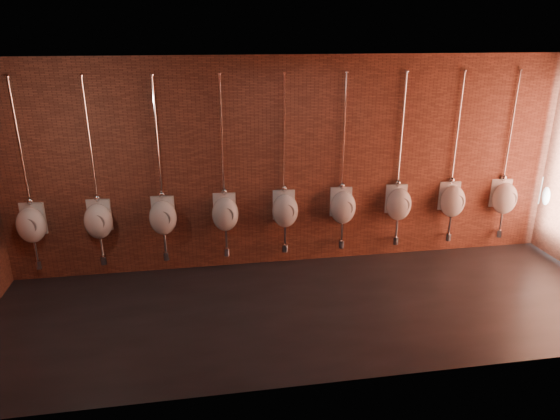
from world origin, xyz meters
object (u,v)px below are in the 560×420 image
(urinal_0, at_px, (31,224))
(urinal_5, at_px, (343,206))
(urinal_9, at_px, (554,195))
(urinal_1, at_px, (98,220))
(urinal_4, at_px, (285,210))
(urinal_3, at_px, (225,213))
(urinal_6, at_px, (399,203))
(urinal_8, at_px, (504,197))
(urinal_2, at_px, (163,216))
(urinal_7, at_px, (452,200))

(urinal_0, distance_m, urinal_5, 4.57)
(urinal_5, height_order, urinal_9, same)
(urinal_1, bearing_deg, urinal_5, 0.00)
(urinal_1, bearing_deg, urinal_9, 0.00)
(urinal_1, bearing_deg, urinal_4, 0.00)
(urinal_3, bearing_deg, urinal_1, 180.00)
(urinal_4, distance_m, urinal_5, 0.91)
(urinal_6, distance_m, urinal_8, 1.83)
(urinal_2, bearing_deg, urinal_8, 0.00)
(urinal_1, relative_size, urinal_9, 1.00)
(urinal_4, bearing_deg, urinal_1, 180.00)
(urinal_2, bearing_deg, urinal_6, 0.00)
(urinal_3, height_order, urinal_9, same)
(urinal_3, xyz_separation_m, urinal_7, (3.66, 0.00, 0.00))
(urinal_1, height_order, urinal_8, same)
(urinal_3, bearing_deg, urinal_8, 0.00)
(urinal_0, bearing_deg, urinal_3, 0.00)
(urinal_1, relative_size, urinal_5, 1.00)
(urinal_1, relative_size, urinal_4, 1.00)
(urinal_4, bearing_deg, urinal_7, 0.00)
(urinal_1, xyz_separation_m, urinal_6, (4.57, 0.00, 0.00))
(urinal_0, bearing_deg, urinal_1, 0.00)
(urinal_3, height_order, urinal_7, same)
(urinal_0, relative_size, urinal_8, 1.00)
(urinal_8, relative_size, urinal_9, 1.00)
(urinal_2, bearing_deg, urinal_7, 0.00)
(urinal_2, distance_m, urinal_4, 1.83)
(urinal_2, bearing_deg, urinal_0, 180.00)
(urinal_3, xyz_separation_m, urinal_9, (5.48, 0.00, 0.00))
(urinal_2, bearing_deg, urinal_4, 0.00)
(urinal_3, distance_m, urinal_8, 4.57)
(urinal_4, bearing_deg, urinal_5, 0.00)
(urinal_0, bearing_deg, urinal_6, 0.00)
(urinal_2, distance_m, urinal_6, 3.66)
(urinal_6, bearing_deg, urinal_7, 0.00)
(urinal_5, bearing_deg, urinal_4, 180.00)
(urinal_3, height_order, urinal_4, same)
(urinal_3, bearing_deg, urinal_7, 0.00)
(urinal_1, distance_m, urinal_2, 0.91)
(urinal_9, bearing_deg, urinal_7, 180.00)
(urinal_2, distance_m, urinal_8, 5.48)
(urinal_9, bearing_deg, urinal_0, 180.00)
(urinal_2, height_order, urinal_3, same)
(urinal_9, bearing_deg, urinal_6, 180.00)
(urinal_6, xyz_separation_m, urinal_8, (1.83, 0.00, 0.00))
(urinal_0, height_order, urinal_9, same)
(urinal_2, height_order, urinal_9, same)
(urinal_3, bearing_deg, urinal_2, 180.00)
(urinal_6, bearing_deg, urinal_1, 180.00)
(urinal_3, distance_m, urinal_9, 5.48)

